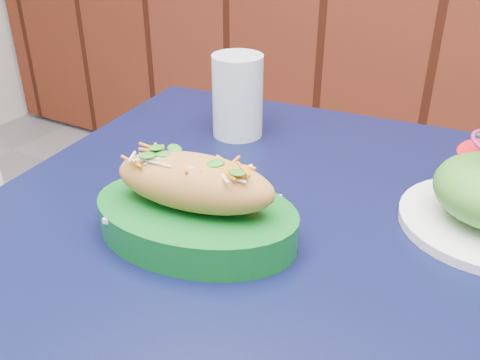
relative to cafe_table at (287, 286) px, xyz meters
The scene contains 3 objects.
cafe_table is the anchor object (origin of this frame).
banh_mi_basket 0.17m from the cafe_table, 142.99° to the right, with size 0.27×0.20×0.11m.
water_glass 0.33m from the cafe_table, 132.76° to the left, with size 0.08×0.08×0.13m, color silver.
Camera 1 is at (-0.09, 1.16, 1.11)m, focal length 40.00 mm.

